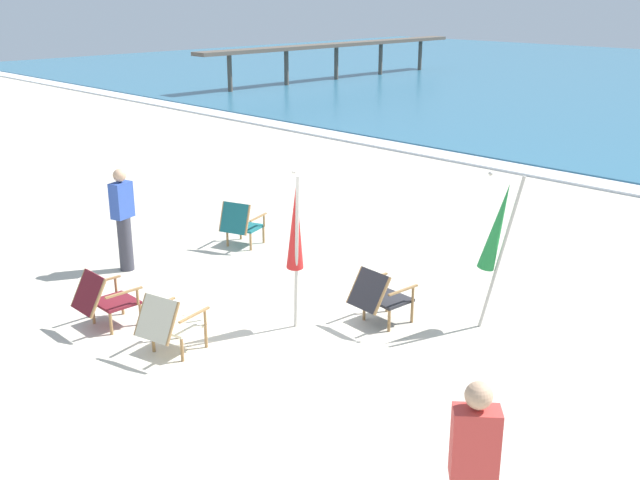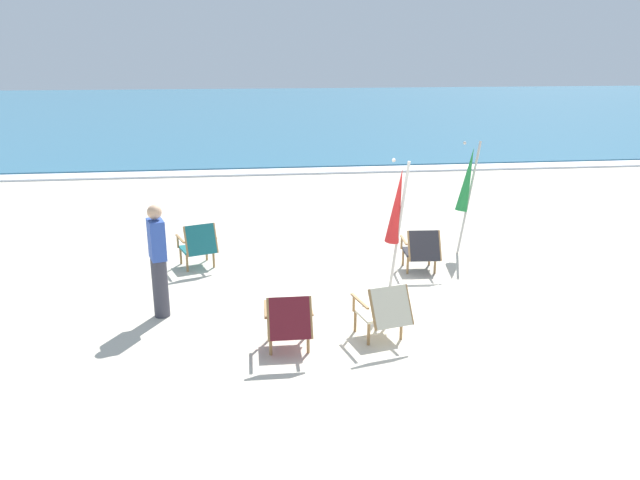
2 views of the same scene
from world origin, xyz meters
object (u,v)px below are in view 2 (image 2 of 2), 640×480
umbrella_furled_green (467,181)px  person_near_chairs (158,260)px  beach_chair_far_center (199,245)px  umbrella_furled_red (397,207)px  beach_chair_front_left (384,311)px  beach_chair_back_left (422,249)px  beach_chair_back_right (289,321)px

umbrella_furled_green → person_near_chairs: size_ratio=1.28×
beach_chair_far_center → umbrella_furled_red: 3.57m
beach_chair_front_left → beach_chair_back_left: bearing=63.9°
umbrella_furled_red → person_near_chairs: (-3.49, -0.43, -0.55)m
person_near_chairs → beach_chair_far_center: bearing=78.3°
beach_chair_back_left → beach_chair_front_left: bearing=-116.1°
beach_chair_front_left → umbrella_furled_red: 1.93m
beach_chair_back_right → umbrella_furled_green: (3.53, 3.59, 0.94)m
beach_chair_far_center → umbrella_furled_red: size_ratio=0.39×
umbrella_furled_green → umbrella_furled_red: bearing=-133.8°
beach_chair_back_right → person_near_chairs: 2.21m
beach_chair_back_left → umbrella_furled_green: size_ratio=0.39×
beach_chair_far_center → beach_chair_back_right: (1.30, -3.31, -0.01)m
beach_chair_back_right → beach_chair_far_center: bearing=111.5°
umbrella_furled_green → umbrella_furled_red: 2.54m
beach_chair_far_center → beach_chair_back_left: (3.75, -0.69, -0.01)m
beach_chair_back_left → umbrella_furled_green: bearing=41.9°
person_near_chairs → beach_chair_back_left: bearing=17.2°
beach_chair_far_center → umbrella_furled_green: (4.83, 0.28, 0.94)m
beach_chair_far_center → beach_chair_front_left: bearing=-51.0°
beach_chair_front_left → umbrella_furled_green: (2.29, 3.42, 0.94)m
beach_chair_far_center → beach_chair_back_left: bearing=-10.5°
beach_chair_back_right → beach_chair_front_left: bearing=7.9°
beach_chair_back_left → beach_chair_back_right: bearing=-133.0°
beach_chair_front_left → umbrella_furled_red: size_ratio=0.40×
beach_chair_back_left → person_near_chairs: 4.37m
person_near_chairs → umbrella_furled_green: bearing=23.3°
beach_chair_back_left → beach_chair_back_right: 3.58m
beach_chair_front_left → umbrella_furled_red: (0.53, 1.59, 0.96)m
beach_chair_back_left → beach_chair_front_left: beach_chair_front_left is taller
person_near_chairs → beach_chair_back_right: bearing=-38.0°
beach_chair_far_center → umbrella_furled_red: (3.08, -1.55, 0.95)m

